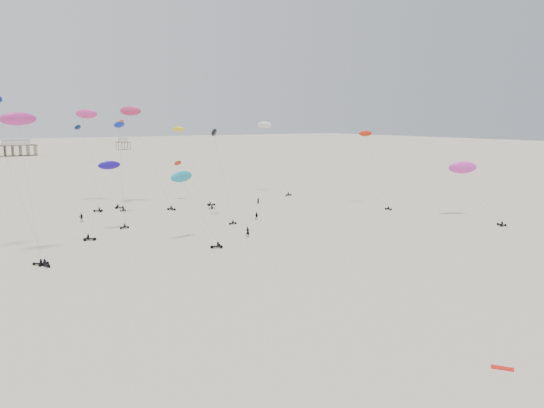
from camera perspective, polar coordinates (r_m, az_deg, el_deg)
ground_plane at (r=192.25m, az=-17.87°, el=2.44°), size 900.00×900.00×0.00m
pavilion_main at (r=337.90m, az=-25.79°, el=5.39°), size 21.00×13.00×9.80m
pavilion_small at (r=380.93m, az=-15.72°, el=6.17°), size 9.00×7.00×8.00m
rig_1 at (r=130.76m, az=-8.57°, el=4.61°), size 5.07×16.44×22.00m
rig_2 at (r=113.98m, az=-15.96°, el=5.05°), size 6.67×16.09×23.19m
rig_3 at (r=129.29m, az=10.75°, el=5.11°), size 3.66×10.89×18.82m
rig_4 at (r=100.72m, az=-17.70°, el=1.77°), size 8.78×7.60×13.96m
rig_6 at (r=131.84m, az=-14.24°, el=7.91°), size 8.69×16.24×25.38m
rig_7 at (r=134.39m, az=-18.13°, el=3.73°), size 8.29×15.67×22.57m
rig_8 at (r=110.31m, az=-5.81°, el=5.54°), size 3.27×10.46×19.34m
rig_9 at (r=86.12m, az=-25.45°, el=6.61°), size 5.40×7.71×22.21m
rig_10 at (r=134.63m, az=-8.54°, el=2.46°), size 6.12×14.31×15.16m
rig_11 at (r=149.95m, az=-0.29°, el=6.98°), size 4.92×12.36×20.86m
rig_12 at (r=90.57m, az=-8.95°, el=1.44°), size 6.29×10.17×13.16m
rig_13 at (r=120.40m, az=20.11°, el=3.26°), size 6.78×14.98×14.59m
rig_14 at (r=132.48m, az=-16.01°, el=7.00°), size 5.75×12.66×21.56m
rig_15 at (r=137.66m, az=-19.18°, el=7.85°), size 5.91×18.40×25.24m
spectator_0 at (r=95.33m, az=-2.63°, el=-3.55°), size 0.93×0.96×2.19m
spectator_1 at (r=111.10m, az=-1.65°, el=-1.72°), size 1.07×0.98×1.90m
spectator_2 at (r=115.70m, az=-19.79°, el=-1.83°), size 1.35×0.88×2.12m
spectator_3 at (r=131.22m, az=-1.50°, el=-0.04°), size 0.81×0.65×1.96m
grounded_kite_b at (r=50.91m, az=23.54°, el=-15.91°), size 1.65×1.86×0.07m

